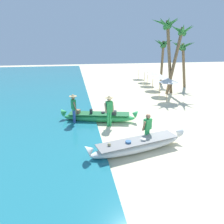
# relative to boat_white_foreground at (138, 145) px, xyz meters

# --- Properties ---
(ground_plane) EXTENTS (80.00, 80.00, 0.00)m
(ground_plane) POSITION_rel_boat_white_foreground_xyz_m (1.39, 0.77, -0.29)
(ground_plane) COLOR beige
(boat_white_foreground) EXTENTS (4.82, 1.78, 0.84)m
(boat_white_foreground) POSITION_rel_boat_white_foreground_xyz_m (0.00, 0.00, 0.00)
(boat_white_foreground) COLOR white
(boat_white_foreground) RESTS_ON ground
(boat_green_midground) EXTENTS (4.69, 1.84, 0.83)m
(boat_green_midground) POSITION_rel_boat_white_foreground_xyz_m (-1.25, 3.90, 0.00)
(boat_green_midground) COLOR #38B760
(boat_green_midground) RESTS_ON ground
(person_vendor_hatted) EXTENTS (0.58, 0.44, 1.84)m
(person_vendor_hatted) POSITION_rel_boat_white_foreground_xyz_m (-0.77, 3.06, 0.77)
(person_vendor_hatted) COLOR green
(person_vendor_hatted) RESTS_ON ground
(person_tourist_customer) EXTENTS (0.57, 0.43, 1.54)m
(person_tourist_customer) POSITION_rel_boat_white_foreground_xyz_m (0.61, 0.55, 0.57)
(person_tourist_customer) COLOR green
(person_tourist_customer) RESTS_ON ground
(person_vendor_assistant) EXTENTS (0.44, 0.58, 1.84)m
(person_vendor_assistant) POSITION_rel_boat_white_foreground_xyz_m (-2.76, 3.82, 0.77)
(person_vendor_assistant) COLOR #3D5BA8
(person_vendor_assistant) RESTS_ON ground
(parasol_row_0) EXTENTS (1.60, 1.60, 1.91)m
(parasol_row_0) POSITION_rel_boat_white_foreground_xyz_m (4.88, 7.44, 1.45)
(parasol_row_0) COLOR #8E6B47
(parasol_row_0) RESTS_ON ground
(parasol_row_1) EXTENTS (1.60, 1.60, 1.91)m
(parasol_row_1) POSITION_rel_boat_white_foreground_xyz_m (5.13, 9.52, 1.45)
(parasol_row_1) COLOR #8E6B47
(parasol_row_1) RESTS_ON ground
(parasol_row_2) EXTENTS (1.60, 1.60, 1.91)m
(parasol_row_2) POSITION_rel_boat_white_foreground_xyz_m (5.40, 11.90, 1.45)
(parasol_row_2) COLOR #8E6B47
(parasol_row_2) RESTS_ON ground
(parasol_row_3) EXTENTS (1.60, 1.60, 1.91)m
(parasol_row_3) POSITION_rel_boat_white_foreground_xyz_m (5.67, 14.26, 1.45)
(parasol_row_3) COLOR #8E6B47
(parasol_row_3) RESTS_ON ground
(parasol_row_4) EXTENTS (1.60, 1.60, 1.91)m
(parasol_row_4) POSITION_rel_boat_white_foreground_xyz_m (6.05, 16.28, 1.45)
(parasol_row_4) COLOR #8E6B47
(parasol_row_4) RESTS_ON ground
(parasol_row_5) EXTENTS (1.60, 1.60, 1.91)m
(parasol_row_5) POSITION_rel_boat_white_foreground_xyz_m (6.11, 18.78, 1.45)
(parasol_row_5) COLOR #8E6B47
(parasol_row_5) RESTS_ON ground
(palm_tree_tall_inland) EXTENTS (2.41, 2.60, 4.94)m
(palm_tree_tall_inland) POSITION_rel_boat_white_foreground_xyz_m (8.70, 12.39, 3.63)
(palm_tree_tall_inland) COLOR brown
(palm_tree_tall_inland) RESTS_ON ground
(palm_tree_leaning_seaward) EXTENTS (2.58, 2.51, 6.84)m
(palm_tree_leaning_seaward) POSITION_rel_boat_white_foreground_xyz_m (5.78, 10.21, 5.22)
(palm_tree_leaning_seaward) COLOR brown
(palm_tree_leaning_seaward) RESTS_ON ground
(palm_tree_mid_cluster) EXTENTS (2.55, 2.73, 6.29)m
(palm_tree_mid_cluster) POSITION_rel_boat_white_foreground_xyz_m (6.89, 9.89, 4.71)
(palm_tree_mid_cluster) COLOR brown
(palm_tree_mid_cluster) RESTS_ON ground
(palm_tree_far_behind) EXTENTS (2.45, 2.47, 5.18)m
(palm_tree_far_behind) POSITION_rel_boat_white_foreground_xyz_m (7.45, 14.54, 3.78)
(palm_tree_far_behind) COLOR brown
(palm_tree_far_behind) RESTS_ON ground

